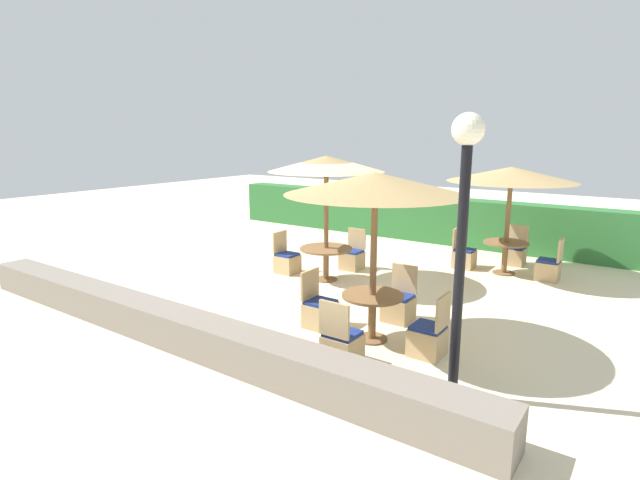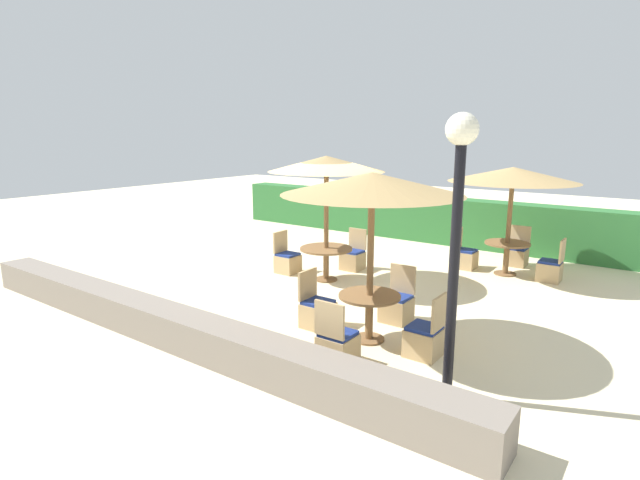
{
  "view_description": "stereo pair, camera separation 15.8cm",
  "coord_description": "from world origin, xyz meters",
  "px_view_note": "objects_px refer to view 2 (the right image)",
  "views": [
    {
      "loc": [
        5.85,
        -7.75,
        3.11
      ],
      "look_at": [
        0.0,
        0.6,
        0.9
      ],
      "focal_mm": 28.0,
      "sensor_mm": 36.0,
      "label": 1
    },
    {
      "loc": [
        5.98,
        -7.66,
        3.11
      ],
      "look_at": [
        0.0,
        0.6,
        0.9
      ],
      "focal_mm": 28.0,
      "sensor_mm": 36.0,
      "label": 2
    }
  ],
  "objects_px": {
    "parasol_center": "(326,164)",
    "parasol_front_right": "(372,184)",
    "lamp_post": "(458,202)",
    "patio_chair_front_right_north": "(397,306)",
    "round_table_back_right": "(507,250)",
    "patio_chair_front_right_east": "(425,339)",
    "round_table_center": "(326,254)",
    "patio_chair_center_west": "(287,261)",
    "patio_chair_front_right_west": "(317,311)",
    "parasol_back_right": "(513,175)",
    "patio_chair_back_right_north": "(517,255)",
    "patio_chair_back_right_east": "(550,269)",
    "patio_chair_back_right_west": "(465,257)",
    "round_table_front_right": "(369,306)",
    "patio_chair_center_north": "(353,258)",
    "patio_chair_front_right_south": "(337,345)"
  },
  "relations": [
    {
      "from": "parasol_center",
      "to": "parasol_front_right",
      "type": "relative_size",
      "value": 1.0
    },
    {
      "from": "lamp_post",
      "to": "patio_chair_front_right_north",
      "type": "xyz_separation_m",
      "value": [
        -1.63,
        1.86,
        -2.09
      ]
    },
    {
      "from": "round_table_back_right",
      "to": "patio_chair_front_right_east",
      "type": "distance_m",
      "value": 4.95
    },
    {
      "from": "lamp_post",
      "to": "round_table_center",
      "type": "distance_m",
      "value": 5.34
    },
    {
      "from": "patio_chair_center_west",
      "to": "patio_chair_front_right_west",
      "type": "height_order",
      "value": "same"
    },
    {
      "from": "lamp_post",
      "to": "round_table_back_right",
      "type": "distance_m",
      "value": 6.16
    },
    {
      "from": "parasol_back_right",
      "to": "parasol_front_right",
      "type": "distance_m",
      "value": 4.95
    },
    {
      "from": "parasol_center",
      "to": "round_table_center",
      "type": "height_order",
      "value": "parasol_center"
    },
    {
      "from": "round_table_back_right",
      "to": "patio_chair_front_right_east",
      "type": "bearing_deg",
      "value": -86.65
    },
    {
      "from": "patio_chair_back_right_north",
      "to": "patio_chair_back_right_east",
      "type": "bearing_deg",
      "value": 135.49
    },
    {
      "from": "parasol_center",
      "to": "parasol_back_right",
      "type": "relative_size",
      "value": 0.97
    },
    {
      "from": "parasol_front_right",
      "to": "patio_chair_front_right_west",
      "type": "relative_size",
      "value": 2.85
    },
    {
      "from": "patio_chair_back_right_north",
      "to": "patio_chair_front_right_west",
      "type": "xyz_separation_m",
      "value": [
        -1.58,
        -5.89,
        0.0
      ]
    },
    {
      "from": "patio_chair_center_west",
      "to": "round_table_back_right",
      "type": "relative_size",
      "value": 0.96
    },
    {
      "from": "round_table_center",
      "to": "patio_chair_back_right_north",
      "type": "height_order",
      "value": "patio_chair_back_right_north"
    },
    {
      "from": "parasol_center",
      "to": "parasol_front_right",
      "type": "height_order",
      "value": "parasol_center"
    },
    {
      "from": "patio_chair_back_right_west",
      "to": "patio_chair_front_right_west",
      "type": "height_order",
      "value": "same"
    },
    {
      "from": "patio_chair_front_right_west",
      "to": "patio_chair_front_right_east",
      "type": "height_order",
      "value": "same"
    },
    {
      "from": "lamp_post",
      "to": "round_table_back_right",
      "type": "relative_size",
      "value": 3.44
    },
    {
      "from": "patio_chair_back_right_west",
      "to": "patio_chair_front_right_west",
      "type": "bearing_deg",
      "value": -7.73
    },
    {
      "from": "round_table_back_right",
      "to": "round_table_front_right",
      "type": "distance_m",
      "value": 4.95
    },
    {
      "from": "patio_chair_back_right_west",
      "to": "parasol_center",
      "type": "bearing_deg",
      "value": -37.7
    },
    {
      "from": "lamp_post",
      "to": "patio_chair_back_right_east",
      "type": "relative_size",
      "value": 3.57
    },
    {
      "from": "parasol_center",
      "to": "parasol_back_right",
      "type": "height_order",
      "value": "parasol_center"
    },
    {
      "from": "parasol_back_right",
      "to": "patio_chair_front_right_north",
      "type": "relative_size",
      "value": 2.93
    },
    {
      "from": "parasol_center",
      "to": "patio_chair_front_right_east",
      "type": "bearing_deg",
      "value": -34.2
    },
    {
      "from": "round_table_front_right",
      "to": "patio_chair_center_north",
      "type": "bearing_deg",
      "value": 125.65
    },
    {
      "from": "patio_chair_center_north",
      "to": "patio_chair_center_west",
      "type": "xyz_separation_m",
      "value": [
        -1.06,
        -1.1,
        0.0
      ]
    },
    {
      "from": "patio_chair_center_west",
      "to": "patio_chair_back_right_north",
      "type": "bearing_deg",
      "value": 132.44
    },
    {
      "from": "round_table_front_right",
      "to": "parasol_front_right",
      "type": "bearing_deg",
      "value": 153.43
    },
    {
      "from": "parasol_back_right",
      "to": "patio_chair_back_right_west",
      "type": "distance_m",
      "value": 2.16
    },
    {
      "from": "parasol_center",
      "to": "round_table_back_right",
      "type": "bearing_deg",
      "value": 42.15
    },
    {
      "from": "patio_chair_back_right_east",
      "to": "round_table_back_right",
      "type": "bearing_deg",
      "value": 91.4
    },
    {
      "from": "patio_chair_back_right_north",
      "to": "parasol_front_right",
      "type": "relative_size",
      "value": 0.35
    },
    {
      "from": "patio_chair_front_right_west",
      "to": "patio_chair_back_right_west",
      "type": "bearing_deg",
      "value": 172.27
    },
    {
      "from": "patio_chair_center_west",
      "to": "patio_chair_back_right_east",
      "type": "height_order",
      "value": "same"
    },
    {
      "from": "patio_chair_front_right_north",
      "to": "patio_chair_front_right_west",
      "type": "relative_size",
      "value": 1.0
    },
    {
      "from": "patio_chair_center_west",
      "to": "patio_chair_front_right_west",
      "type": "distance_m",
      "value": 3.3
    },
    {
      "from": "round_table_back_right",
      "to": "patio_chair_front_right_south",
      "type": "distance_m",
      "value": 5.88
    },
    {
      "from": "lamp_post",
      "to": "patio_chair_center_west",
      "type": "relative_size",
      "value": 3.57
    },
    {
      "from": "lamp_post",
      "to": "patio_chair_center_west",
      "type": "xyz_separation_m",
      "value": [
        -5.01,
        3.07,
        -2.09
      ]
    },
    {
      "from": "patio_chair_center_north",
      "to": "round_table_front_right",
      "type": "distance_m",
      "value": 4.03
    },
    {
      "from": "round_table_center",
      "to": "round_table_back_right",
      "type": "relative_size",
      "value": 1.15
    },
    {
      "from": "patio_chair_front_right_north",
      "to": "patio_chair_center_west",
      "type": "bearing_deg",
      "value": -19.7
    },
    {
      "from": "round_table_front_right",
      "to": "patio_chair_front_right_east",
      "type": "height_order",
      "value": "patio_chair_front_right_east"
    },
    {
      "from": "patio_chair_center_north",
      "to": "patio_chair_front_right_west",
      "type": "bearing_deg",
      "value": 112.88
    },
    {
      "from": "patio_chair_center_west",
      "to": "patio_chair_back_right_north",
      "type": "xyz_separation_m",
      "value": [
        4.03,
        3.68,
        0.0
      ]
    },
    {
      "from": "patio_chair_center_north",
      "to": "patio_chair_front_right_north",
      "type": "relative_size",
      "value": 1.0
    },
    {
      "from": "round_table_back_right",
      "to": "patio_chair_center_north",
      "type": "bearing_deg",
      "value": -151.24
    },
    {
      "from": "parasol_back_right",
      "to": "patio_chair_center_west",
      "type": "bearing_deg",
      "value": -145.83
    }
  ]
}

